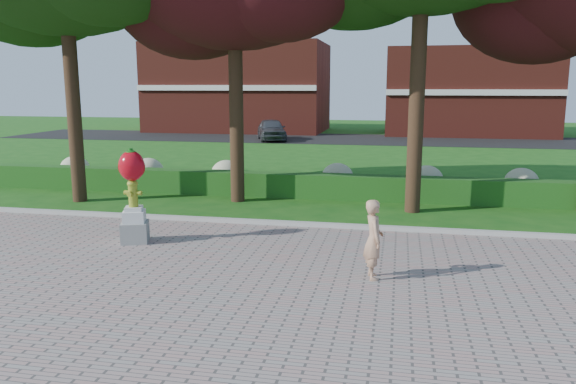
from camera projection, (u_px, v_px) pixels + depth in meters
The scene contains 11 objects.
ground at pixel (249, 260), 11.96m from camera, with size 100.00×100.00×0.00m, color #174E13.
walkway at pixel (176, 342), 8.10m from camera, with size 40.00×14.00×0.04m, color gray.
curb at pixel (279, 224), 14.84m from camera, with size 40.00×0.18×0.15m, color #ADADA5.
lawn_hedge at pixel (304, 186), 18.63m from camera, with size 24.00×0.70×0.80m, color #164814.
hydrangea_row at pixel (325, 177), 19.45m from camera, with size 20.10×1.10×0.99m.
street at pixel (355, 139), 38.93m from camera, with size 50.00×8.00×0.02m, color black.
building_left at pixel (239, 88), 45.98m from camera, with size 14.00×8.00×7.00m, color maroon.
building_right at pixel (467, 92), 42.59m from camera, with size 12.00×8.00×6.40m, color maroon.
hydrant_sculpture at pixel (133, 193), 13.01m from camera, with size 0.76×0.76×2.22m.
woman at pixel (374, 239), 10.61m from camera, with size 0.56×0.37×1.53m, color tan.
parked_car at pixel (272, 129), 37.95m from camera, with size 1.72×4.28×1.46m, color #3E4146.
Camera 1 is at (3.06, -11.09, 3.67)m, focal length 35.00 mm.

